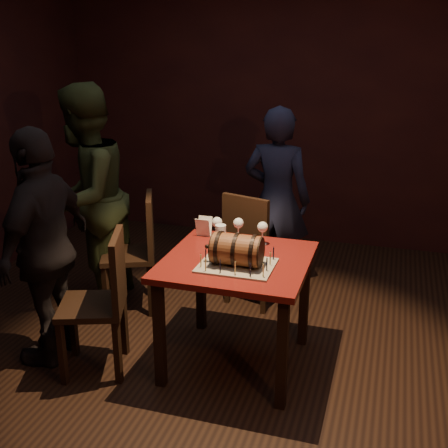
% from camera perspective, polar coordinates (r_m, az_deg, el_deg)
% --- Properties ---
extents(room_shell, '(5.04, 5.04, 2.80)m').
position_cam_1_polar(room_shell, '(3.36, 0.65, 6.92)').
color(room_shell, black).
rests_on(room_shell, ground).
extents(pub_table, '(0.90, 0.90, 0.75)m').
position_cam_1_polar(pub_table, '(3.58, 1.32, -5.16)').
color(pub_table, '#540F0E').
rests_on(pub_table, ground).
extents(cake_board, '(0.45, 0.35, 0.01)m').
position_cam_1_polar(cake_board, '(3.42, 1.30, -4.23)').
color(cake_board, gray).
rests_on(cake_board, pub_table).
extents(barrel_cake, '(0.36, 0.21, 0.21)m').
position_cam_1_polar(barrel_cake, '(3.38, 1.30, -2.64)').
color(barrel_cake, brown).
rests_on(barrel_cake, cake_board).
extents(birthday_candles, '(0.40, 0.30, 0.09)m').
position_cam_1_polar(birthday_candles, '(3.40, 1.32, -3.51)').
color(birthday_candles, '#E4DC88').
rests_on(birthday_candles, cake_board).
extents(wine_glass_left, '(0.07, 0.07, 0.16)m').
position_cam_1_polar(wine_glass_left, '(3.82, -0.71, 0.08)').
color(wine_glass_left, silver).
rests_on(wine_glass_left, pub_table).
extents(wine_glass_mid, '(0.07, 0.07, 0.16)m').
position_cam_1_polar(wine_glass_mid, '(3.80, 1.47, -0.02)').
color(wine_glass_mid, silver).
rests_on(wine_glass_mid, pub_table).
extents(wine_glass_right, '(0.07, 0.07, 0.16)m').
position_cam_1_polar(wine_glass_right, '(3.73, 3.94, -0.41)').
color(wine_glass_right, silver).
rests_on(wine_glass_right, pub_table).
extents(pint_of_ale, '(0.07, 0.07, 0.15)m').
position_cam_1_polar(pint_of_ale, '(3.70, -0.34, -1.25)').
color(pint_of_ale, silver).
rests_on(pint_of_ale, pub_table).
extents(menu_card, '(0.10, 0.05, 0.13)m').
position_cam_1_polar(menu_card, '(3.90, -2.06, -0.31)').
color(menu_card, white).
rests_on(menu_card, pub_table).
extents(chair_back, '(0.50, 0.50, 0.93)m').
position_cam_1_polar(chair_back, '(4.43, 2.82, -1.99)').
color(chair_back, black).
rests_on(chair_back, ground).
extents(chair_left_rear, '(0.53, 0.53, 0.93)m').
position_cam_1_polar(chair_left_rear, '(4.42, -8.72, -2.24)').
color(chair_left_rear, black).
rests_on(chair_left_rear, ground).
extents(chair_left_front, '(0.51, 0.51, 0.93)m').
position_cam_1_polar(chair_left_front, '(3.65, -12.11, -7.14)').
color(chair_left_front, black).
rests_on(chair_left_front, ground).
extents(person_back, '(0.59, 0.41, 1.55)m').
position_cam_1_polar(person_back, '(4.71, 5.39, 2.49)').
color(person_back, '#181A31').
rests_on(person_back, ground).
extents(person_left_rear, '(0.68, 0.86, 1.75)m').
position_cam_1_polar(person_left_rear, '(4.49, -13.86, 2.56)').
color(person_left_rear, '#2E361B').
rests_on(person_left_rear, ground).
extents(person_left_front, '(0.40, 0.93, 1.57)m').
position_cam_1_polar(person_left_front, '(3.79, -17.68, -2.32)').
color(person_left_front, black).
rests_on(person_left_front, ground).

